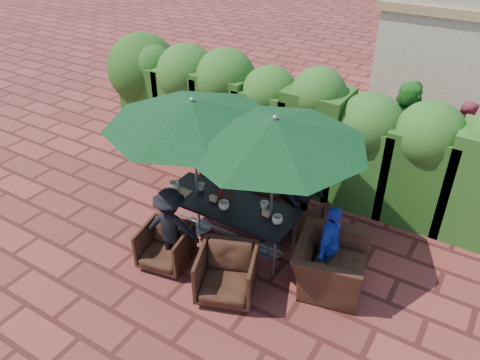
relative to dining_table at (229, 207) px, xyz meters
The scene contains 30 objects.
ground 0.68m from the dining_table, behind, with size 80.00×80.00×0.00m, color maroon.
dining_table is the anchor object (origin of this frame).
umbrella_left 1.66m from the dining_table, behind, with size 2.77×2.77×2.46m.
umbrella_right 1.71m from the dining_table, ahead, with size 2.76×2.76×2.46m.
chair_far_left 1.38m from the dining_table, 128.43° to the left, with size 0.74×0.69×0.76m, color black.
chair_far_mid 1.00m from the dining_table, 87.22° to the left, with size 0.80×0.75×0.82m, color black.
chair_far_right 1.23m from the dining_table, 44.68° to the left, with size 0.70×0.66×0.72m, color black.
chair_near_left 1.19m from the dining_table, 117.78° to the right, with size 0.73×0.68×0.75m, color black.
chair_near_right 1.27m from the dining_table, 58.73° to the right, with size 0.82×0.77×0.84m, color black.
chair_end_right 1.84m from the dining_table, ahead, with size 1.15×0.75×1.00m, color black.
adult_far_left 1.29m from the dining_table, 131.27° to the left, with size 0.70×0.42×1.43m, color silver.
adult_far_mid 0.89m from the dining_table, 85.43° to the left, with size 0.43×0.35×1.19m, color #1E35A6.
adult_far_right 1.27m from the dining_table, 44.12° to the left, with size 0.68×0.41×1.41m, color black.
adult_near_left 1.02m from the dining_table, 117.92° to the right, with size 0.86×0.39×1.34m, color black.
adult_end_right 1.77m from the dining_table, ahead, with size 0.78×0.39×1.33m, color #1E35A6.
child_left 1.20m from the dining_table, 106.12° to the left, with size 0.33×0.27×0.91m, color #C4455F.
child_right 1.14m from the dining_table, 68.88° to the left, with size 0.31×0.26×0.87m, color #7E4698.
pedestrian_a 4.47m from the dining_table, 67.76° to the left, with size 1.73×0.62×1.85m, color #309027.
pedestrian_b 5.16m from the dining_table, 57.61° to the left, with size 0.76×0.46×1.58m, color #C4455F.
cup_a 1.04m from the dining_table, behind, with size 0.18×0.18×0.14m, color beige.
cup_b 0.64m from the dining_table, behind, with size 0.13×0.13×0.12m, color beige.
cup_c 0.23m from the dining_table, 83.73° to the right, with size 0.18×0.18×0.14m, color beige.
cup_d 0.60m from the dining_table, 16.99° to the left, with size 0.14×0.14×0.13m, color beige.
cup_e 0.93m from the dining_table, ahead, with size 0.17×0.17×0.13m, color beige.
ketchup_bottle 0.26m from the dining_table, 162.97° to the left, with size 0.04×0.04×0.17m, color #B20C0A.
sauce_bottle 0.21m from the dining_table, 119.15° to the left, with size 0.04×0.04×0.17m, color #4C230C.
serving_tray 0.89m from the dining_table, 169.10° to the right, with size 0.35×0.25×0.02m, color #A87951.
number_block_left 0.29m from the dining_table, 163.90° to the right, with size 0.12×0.06×0.10m, color tan.
number_block_right 0.69m from the dining_table, ahead, with size 0.12×0.06×0.10m, color tan.
hedge_wall 2.43m from the dining_table, 96.11° to the left, with size 9.10×1.60×2.46m.
Camera 1 is at (3.45, -5.19, 5.15)m, focal length 35.00 mm.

